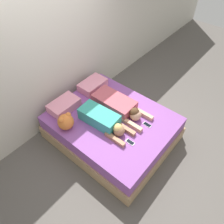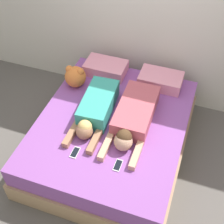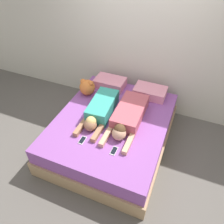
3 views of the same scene
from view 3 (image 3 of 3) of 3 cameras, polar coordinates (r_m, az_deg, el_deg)
name	(u,v)px [view 3 (image 3 of 3)]	position (r m, az deg, el deg)	size (l,w,h in m)	color
ground_plane	(112,142)	(3.80, 0.00, -7.88)	(12.00, 12.00, 0.00)	#5B5651
wall_back	(139,43)	(3.95, 7.04, 17.54)	(12.00, 0.06, 2.60)	beige
bed	(112,131)	(3.60, 0.00, -5.10)	(1.74, 2.11, 0.54)	tan
pillow_head_left	(110,83)	(4.07, -0.50, 7.69)	(0.55, 0.35, 0.16)	pink
pillow_head_right	(150,92)	(3.89, 9.89, 5.20)	(0.55, 0.35, 0.16)	pink
person_left	(100,110)	(3.41, -3.13, 0.53)	(0.38, 1.01, 0.23)	teal
person_right	(128,116)	(3.31, 4.19, -1.15)	(0.41, 1.13, 0.23)	#B24C59
cell_phone_left	(82,140)	(3.13, -7.75, -7.31)	(0.07, 0.15, 0.01)	silver
cell_phone_right	(114,151)	(2.98, 0.52, -10.09)	(0.07, 0.15, 0.01)	silver
plush_toy	(87,87)	(3.86, -6.48, 6.51)	(0.27, 0.27, 0.29)	orange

